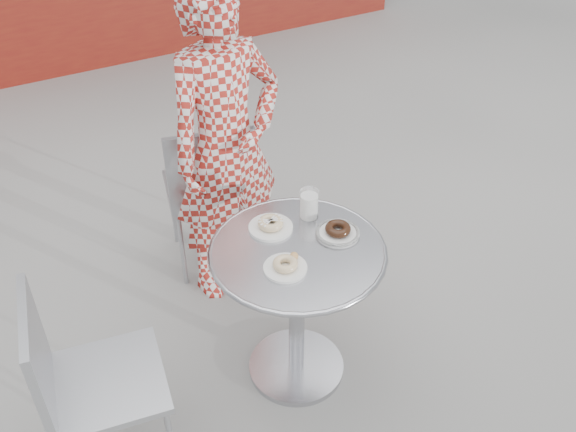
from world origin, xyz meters
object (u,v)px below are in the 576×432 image
milk_cup (309,205)px  plate_near (286,265)px  chair_left (112,413)px  plate_checker (338,232)px  seated_person (226,147)px  plate_far (271,225)px  chair_far (211,217)px  bistro_table (297,282)px

milk_cup → plate_near: bearing=-135.3°
chair_left → plate_checker: (1.00, 0.04, 0.46)m
seated_person → plate_checker: 0.71m
seated_person → plate_far: 0.53m
plate_near → chair_far: bearing=85.2°
plate_near → plate_checker: 0.29m
seated_person → plate_near: 0.77m
chair_far → seated_person: seated_person is taller
bistro_table → chair_left: chair_left is taller
seated_person → milk_cup: size_ratio=12.51×
chair_left → bistro_table: bearing=-78.7°
chair_far → plate_far: (-0.02, -0.72, 0.45)m
seated_person → plate_far: (-0.05, -0.52, -0.07)m
seated_person → milk_cup: (0.12, -0.53, -0.03)m
plate_far → chair_left: bearing=-165.9°
bistro_table → seated_person: size_ratio=0.45×
bistro_table → milk_cup: size_ratio=5.59×
chair_left → plate_checker: chair_left is taller
milk_cup → plate_far: bearing=178.6°
plate_near → plate_checker: plate_checker is taller
seated_person → bistro_table: bearing=-100.7°
plate_far → plate_checker: bearing=-36.8°
plate_near → plate_far: bearing=75.4°
seated_person → milk_cup: bearing=-85.9°
plate_checker → milk_cup: (-0.04, 0.16, 0.04)m
seated_person → plate_near: bearing=-107.5°
chair_far → plate_near: 1.06m
plate_near → seated_person: bearing=81.6°
seated_person → plate_checker: (0.16, -0.68, -0.07)m
chair_far → chair_left: chair_far is taller
chair_far → plate_near: chair_far is taller
chair_far → plate_near: (-0.08, -0.95, 0.45)m
chair_left → chair_far: bearing=-32.3°
chair_left → seated_person: seated_person is taller
bistro_table → plate_near: bearing=-141.5°
chair_far → plate_checker: bearing=116.0°
plate_near → plate_checker: bearing=15.7°
plate_checker → chair_far: bearing=102.6°
plate_far → plate_near: size_ratio=1.08×
seated_person → plate_far: seated_person is taller
bistro_table → seated_person: bearing=88.4°
plate_checker → chair_left: bearing=-177.9°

